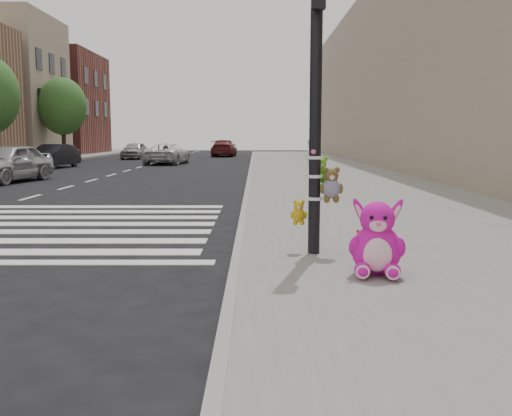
{
  "coord_description": "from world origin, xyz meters",
  "views": [
    {
      "loc": [
        1.81,
        -5.84,
        1.74
      ],
      "look_at": [
        1.81,
        1.87,
        0.75
      ],
      "focal_mm": 40.0,
      "sensor_mm": 36.0,
      "label": 1
    }
  ],
  "objects_px": {
    "pink_bunny": "(377,243)",
    "car_dark_far": "(53,156)",
    "signal_pole": "(318,133)",
    "red_teddy": "(360,237)",
    "car_silver_far": "(8,163)",
    "car_white_near": "(168,154)"
  },
  "relations": [
    {
      "from": "signal_pole",
      "to": "car_dark_far",
      "type": "height_order",
      "value": "signal_pole"
    },
    {
      "from": "red_teddy",
      "to": "car_white_near",
      "type": "xyz_separation_m",
      "value": [
        -6.84,
        26.18,
        0.37
      ]
    },
    {
      "from": "car_silver_far",
      "to": "car_white_near",
      "type": "bearing_deg",
      "value": 83.53
    },
    {
      "from": "signal_pole",
      "to": "red_teddy",
      "type": "bearing_deg",
      "value": 39.97
    },
    {
      "from": "signal_pole",
      "to": "car_white_near",
      "type": "height_order",
      "value": "signal_pole"
    },
    {
      "from": "car_silver_far",
      "to": "car_dark_far",
      "type": "distance_m",
      "value": 9.25
    },
    {
      "from": "car_silver_far",
      "to": "car_dark_far",
      "type": "bearing_deg",
      "value": 109.21
    },
    {
      "from": "car_white_near",
      "to": "car_dark_far",
      "type": "bearing_deg",
      "value": 43.68
    },
    {
      "from": "car_dark_far",
      "to": "car_silver_far",
      "type": "bearing_deg",
      "value": -72.03
    },
    {
      "from": "car_white_near",
      "to": "red_teddy",
      "type": "bearing_deg",
      "value": 110.22
    },
    {
      "from": "signal_pole",
      "to": "car_white_near",
      "type": "relative_size",
      "value": 0.9
    },
    {
      "from": "car_white_near",
      "to": "signal_pole",
      "type": "bearing_deg",
      "value": 108.5
    },
    {
      "from": "red_teddy",
      "to": "car_dark_far",
      "type": "bearing_deg",
      "value": 107.64
    },
    {
      "from": "red_teddy",
      "to": "car_silver_far",
      "type": "bearing_deg",
      "value": 118.34
    },
    {
      "from": "signal_pole",
      "to": "car_dark_far",
      "type": "bearing_deg",
      "value": 117.09
    },
    {
      "from": "car_white_near",
      "to": "car_silver_far",
      "type": "bearing_deg",
      "value": 79.45
    },
    {
      "from": "signal_pole",
      "to": "car_silver_far",
      "type": "xyz_separation_m",
      "value": [
        -10.0,
        13.42,
        -1.04
      ]
    },
    {
      "from": "pink_bunny",
      "to": "car_dark_far",
      "type": "bearing_deg",
      "value": 125.66
    },
    {
      "from": "red_teddy",
      "to": "car_dark_far",
      "type": "height_order",
      "value": "car_dark_far"
    },
    {
      "from": "car_silver_far",
      "to": "car_dark_far",
      "type": "height_order",
      "value": "car_silver_far"
    },
    {
      "from": "pink_bunny",
      "to": "car_dark_far",
      "type": "xyz_separation_m",
      "value": [
        -12.09,
        23.78,
        0.12
      ]
    },
    {
      "from": "signal_pole",
      "to": "pink_bunny",
      "type": "height_order",
      "value": "signal_pole"
    }
  ]
}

